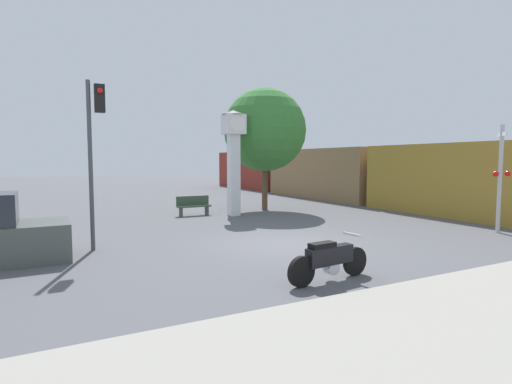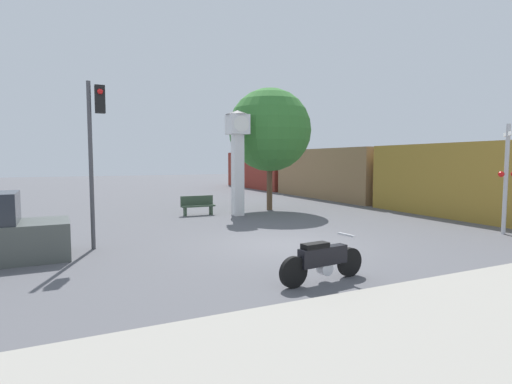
{
  "view_description": "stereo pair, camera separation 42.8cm",
  "coord_description": "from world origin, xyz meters",
  "px_view_note": "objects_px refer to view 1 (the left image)",
  "views": [
    {
      "loc": [
        -6.42,
        -10.49,
        2.63
      ],
      "look_at": [
        -0.41,
        1.23,
        1.57
      ],
      "focal_mm": 28.0,
      "sensor_mm": 36.0,
      "label": 1
    },
    {
      "loc": [
        -6.03,
        -10.68,
        2.63
      ],
      "look_at": [
        -0.41,
        1.23,
        1.57
      ],
      "focal_mm": 28.0,
      "sensor_mm": 36.0,
      "label": 2
    }
  ],
  "objects_px": {
    "bench": "(194,205)",
    "motorcycle": "(329,260)",
    "freight_train": "(324,173)",
    "traffic_light": "(95,136)",
    "street_tree": "(265,130)",
    "railroad_crossing_signal": "(500,174)",
    "clock_tower": "(234,147)"
  },
  "relations": [
    {
      "from": "bench",
      "to": "motorcycle",
      "type": "bearing_deg",
      "value": -93.36
    },
    {
      "from": "freight_train",
      "to": "traffic_light",
      "type": "relative_size",
      "value": 6.63
    },
    {
      "from": "traffic_light",
      "to": "street_tree",
      "type": "relative_size",
      "value": 0.77
    },
    {
      "from": "freight_train",
      "to": "bench",
      "type": "xyz_separation_m",
      "value": [
        -11.11,
        -4.64,
        -1.21
      ]
    },
    {
      "from": "railroad_crossing_signal",
      "to": "bench",
      "type": "height_order",
      "value": "railroad_crossing_signal"
    },
    {
      "from": "freight_train",
      "to": "bench",
      "type": "height_order",
      "value": "freight_train"
    },
    {
      "from": "motorcycle",
      "to": "railroad_crossing_signal",
      "type": "height_order",
      "value": "railroad_crossing_signal"
    },
    {
      "from": "motorcycle",
      "to": "traffic_light",
      "type": "xyz_separation_m",
      "value": [
        -4.16,
        5.57,
        2.86
      ]
    },
    {
      "from": "street_tree",
      "to": "bench",
      "type": "relative_size",
      "value": 3.97
    },
    {
      "from": "motorcycle",
      "to": "freight_train",
      "type": "relative_size",
      "value": 0.07
    },
    {
      "from": "traffic_light",
      "to": "railroad_crossing_signal",
      "type": "relative_size",
      "value": 1.26
    },
    {
      "from": "freight_train",
      "to": "traffic_light",
      "type": "bearing_deg",
      "value": -146.9
    },
    {
      "from": "railroad_crossing_signal",
      "to": "street_tree",
      "type": "height_order",
      "value": "street_tree"
    },
    {
      "from": "motorcycle",
      "to": "railroad_crossing_signal",
      "type": "xyz_separation_m",
      "value": [
        9.07,
        1.9,
        1.65
      ]
    },
    {
      "from": "traffic_light",
      "to": "bench",
      "type": "distance_m",
      "value": 8.02
    },
    {
      "from": "motorcycle",
      "to": "traffic_light",
      "type": "distance_m",
      "value": 7.51
    },
    {
      "from": "clock_tower",
      "to": "bench",
      "type": "distance_m",
      "value": 3.37
    },
    {
      "from": "motorcycle",
      "to": "freight_train",
      "type": "height_order",
      "value": "freight_train"
    },
    {
      "from": "motorcycle",
      "to": "bench",
      "type": "relative_size",
      "value": 1.39
    },
    {
      "from": "clock_tower",
      "to": "street_tree",
      "type": "distance_m",
      "value": 2.83
    },
    {
      "from": "motorcycle",
      "to": "railroad_crossing_signal",
      "type": "relative_size",
      "value": 0.57
    },
    {
      "from": "traffic_light",
      "to": "motorcycle",
      "type": "bearing_deg",
      "value": -53.26
    },
    {
      "from": "clock_tower",
      "to": "street_tree",
      "type": "xyz_separation_m",
      "value": [
        2.35,
        1.27,
        0.93
      ]
    },
    {
      "from": "freight_train",
      "to": "motorcycle",
      "type": "bearing_deg",
      "value": -126.43
    },
    {
      "from": "street_tree",
      "to": "traffic_light",
      "type": "bearing_deg",
      "value": -145.48
    },
    {
      "from": "clock_tower",
      "to": "freight_train",
      "type": "distance_m",
      "value": 11.04
    },
    {
      "from": "clock_tower",
      "to": "freight_train",
      "type": "bearing_deg",
      "value": 30.56
    },
    {
      "from": "railroad_crossing_signal",
      "to": "street_tree",
      "type": "distance_m",
      "value": 10.89
    },
    {
      "from": "railroad_crossing_signal",
      "to": "street_tree",
      "type": "bearing_deg",
      "value": 114.07
    },
    {
      "from": "motorcycle",
      "to": "clock_tower",
      "type": "relative_size",
      "value": 0.45
    },
    {
      "from": "traffic_light",
      "to": "railroad_crossing_signal",
      "type": "height_order",
      "value": "traffic_light"
    },
    {
      "from": "clock_tower",
      "to": "bench",
      "type": "xyz_separation_m",
      "value": [
        -1.69,
        0.92,
        -2.77
      ]
    }
  ]
}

